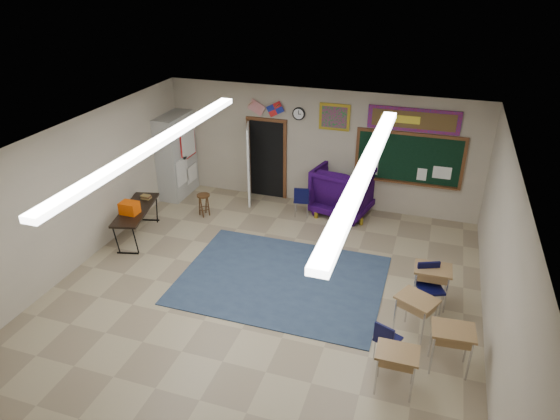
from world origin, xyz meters
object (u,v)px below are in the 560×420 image
(wingback_armchair, at_px, (344,190))
(student_desk_front_right, at_px, (431,284))
(student_desk_front_left, at_px, (415,314))
(wooden_stool, at_px, (204,205))
(folding_table, at_px, (137,221))

(wingback_armchair, height_order, student_desk_front_right, wingback_armchair)
(student_desk_front_left, height_order, student_desk_front_right, student_desk_front_right)
(wingback_armchair, height_order, wooden_stool, wingback_armchair)
(folding_table, bearing_deg, student_desk_front_left, -26.95)
(wingback_armchair, relative_size, student_desk_front_left, 1.75)
(student_desk_front_left, xyz_separation_m, student_desk_front_right, (0.20, 0.97, 0.02))
(student_desk_front_left, relative_size, wooden_stool, 1.38)
(folding_table, height_order, wooden_stool, folding_table)
(wooden_stool, bearing_deg, folding_table, -123.81)
(wingback_armchair, distance_m, student_desk_front_left, 4.68)
(student_desk_front_right, relative_size, folding_table, 0.43)
(student_desk_front_right, distance_m, wooden_stool, 5.89)
(student_desk_front_left, bearing_deg, wingback_armchair, 143.45)
(wingback_armchair, distance_m, folding_table, 5.03)
(student_desk_front_right, height_order, folding_table, folding_table)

